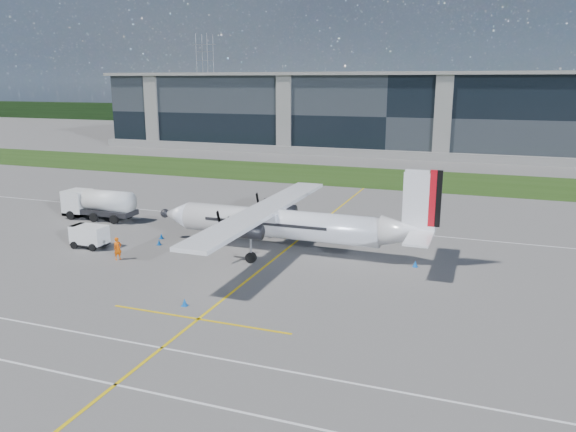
% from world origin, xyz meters
% --- Properties ---
extents(ground, '(400.00, 400.00, 0.00)m').
position_xyz_m(ground, '(0.00, 40.00, 0.00)').
color(ground, slate).
rests_on(ground, ground).
extents(grass_strip, '(400.00, 18.00, 0.04)m').
position_xyz_m(grass_strip, '(0.00, 48.00, 0.02)').
color(grass_strip, '#223F11').
rests_on(grass_strip, ground).
extents(terminal_building, '(120.00, 20.00, 15.00)m').
position_xyz_m(terminal_building, '(0.00, 80.00, 7.50)').
color(terminal_building, black).
rests_on(terminal_building, ground).
extents(tree_line, '(400.00, 6.00, 6.00)m').
position_xyz_m(tree_line, '(0.00, 140.00, 3.00)').
color(tree_line, black).
rests_on(tree_line, ground).
extents(pylon_west, '(9.00, 4.60, 30.00)m').
position_xyz_m(pylon_west, '(-80.00, 150.00, 15.00)').
color(pylon_west, gray).
rests_on(pylon_west, ground).
extents(yellow_taxiway_centerline, '(0.20, 70.00, 0.01)m').
position_xyz_m(yellow_taxiway_centerline, '(3.00, 10.00, 0.01)').
color(yellow_taxiway_centerline, yellow).
rests_on(yellow_taxiway_centerline, ground).
extents(white_lane_line, '(90.00, 0.15, 0.01)m').
position_xyz_m(white_lane_line, '(0.00, -14.00, 0.01)').
color(white_lane_line, white).
rests_on(white_lane_line, ground).
extents(turboprop_aircraft, '(24.27, 25.17, 7.55)m').
position_xyz_m(turboprop_aircraft, '(3.43, 8.81, 3.78)').
color(turboprop_aircraft, white).
rests_on(turboprop_aircraft, ground).
extents(fuel_tanker_truck, '(8.26, 2.69, 3.10)m').
position_xyz_m(fuel_tanker_truck, '(-19.43, 12.70, 1.55)').
color(fuel_tanker_truck, silver).
rests_on(fuel_tanker_truck, ground).
extents(baggage_tug, '(3.19, 1.91, 1.91)m').
position_xyz_m(baggage_tug, '(-13.13, 4.08, 0.96)').
color(baggage_tug, white).
rests_on(baggage_tug, ground).
extents(ground_crew_person, '(0.92, 1.04, 2.12)m').
position_xyz_m(ground_crew_person, '(-8.71, 2.02, 1.06)').
color(ground_crew_person, '#F25907').
rests_on(ground_crew_person, ground).
extents(safety_cone_nose_port, '(0.36, 0.36, 0.50)m').
position_xyz_m(safety_cone_nose_port, '(-7.93, 6.72, 0.25)').
color(safety_cone_nose_port, '#0A56B8').
rests_on(safety_cone_nose_port, ground).
extents(safety_cone_fwd, '(0.36, 0.36, 0.50)m').
position_xyz_m(safety_cone_fwd, '(-8.85, 8.52, 0.25)').
color(safety_cone_fwd, '#0A56B8').
rests_on(safety_cone_fwd, ground).
extents(safety_cone_stbdwing, '(0.36, 0.36, 0.50)m').
position_xyz_m(safety_cone_stbdwing, '(1.26, 20.60, 0.25)').
color(safety_cone_stbdwing, '#0A56B8').
rests_on(safety_cone_stbdwing, ground).
extents(safety_cone_tail, '(0.36, 0.36, 0.50)m').
position_xyz_m(safety_cone_tail, '(13.94, 8.42, 0.25)').
color(safety_cone_tail, '#0A56B8').
rests_on(safety_cone_tail, ground).
extents(safety_cone_portwing, '(0.36, 0.36, 0.50)m').
position_xyz_m(safety_cone_portwing, '(1.18, -4.48, 0.25)').
color(safety_cone_portwing, '#0A56B8').
rests_on(safety_cone_portwing, ground).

